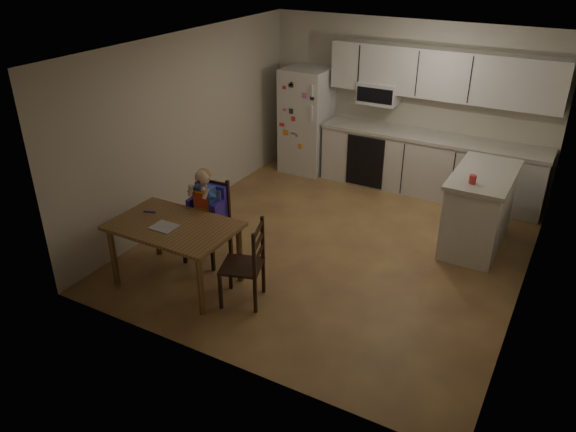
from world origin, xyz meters
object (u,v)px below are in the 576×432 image
(chair_side, at_px, (250,259))
(red_cup, at_px, (473,179))
(kitchen_island, at_px, (479,209))
(chair_booster, at_px, (207,205))
(dining_table, at_px, (174,233))
(refrigerator, at_px, (307,120))

(chair_side, bearing_deg, red_cup, 121.19)
(kitchen_island, bearing_deg, chair_booster, -145.22)
(dining_table, xyz_separation_m, chair_side, (0.94, 0.08, -0.10))
(kitchen_island, distance_m, dining_table, 3.77)
(kitchen_island, relative_size, dining_table, 0.97)
(refrigerator, relative_size, kitchen_island, 1.26)
(refrigerator, bearing_deg, dining_table, -85.27)
(red_cup, bearing_deg, kitchen_island, 80.81)
(dining_table, relative_size, chair_booster, 1.16)
(red_cup, xyz_separation_m, chair_booster, (-2.71, -1.53, -0.33))
(red_cup, relative_size, dining_table, 0.07)
(chair_side, bearing_deg, dining_table, -103.38)
(kitchen_island, bearing_deg, dining_table, -137.43)
(red_cup, height_order, dining_table, red_cup)
(refrigerator, height_order, chair_booster, refrigerator)
(chair_booster, relative_size, chair_side, 1.25)
(red_cup, xyz_separation_m, chair_side, (-1.77, -2.07, -0.51))
(chair_booster, height_order, chair_side, chair_booster)
(refrigerator, bearing_deg, chair_booster, -84.40)
(kitchen_island, relative_size, chair_booster, 1.13)
(kitchen_island, distance_m, chair_side, 3.08)
(kitchen_island, height_order, dining_table, kitchen_island)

